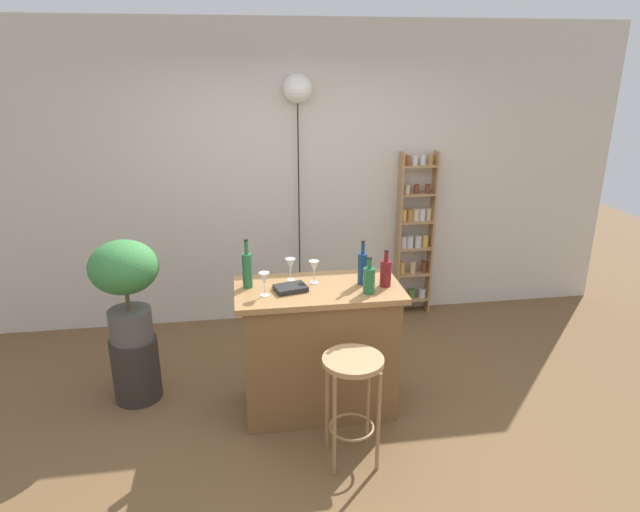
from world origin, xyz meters
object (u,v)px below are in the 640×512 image
Objects in this scene: bar_stool at (353,384)px; plant_stool at (136,369)px; wine_glass_right at (314,267)px; wine_glass_left at (264,279)px; cookbook at (291,288)px; wine_glass_center at (290,265)px; potted_plant at (125,280)px; bottle_soda_blue at (369,280)px; bottle_spirits_clear at (386,272)px; spice_shelf at (415,235)px; bottle_wine_red at (247,269)px; pendant_globe_light at (297,91)px; bottle_sauce_amber at (362,268)px.

bar_stool is 1.76m from plant_stool.
plant_stool is at bearing 169.83° from wine_glass_right.
wine_glass_left is 0.78× the size of cookbook.
potted_plant is at bearing 171.96° from wine_glass_center.
bottle_soda_blue is 0.18m from bottle_spirits_clear.
plant_stool is at bearing -154.86° from spice_shelf.
bottle_soda_blue is at bearing -143.86° from bottle_spirits_clear.
wine_glass_left is at bearing -57.67° from bottle_wine_red.
bottle_spirits_clear is (0.34, 0.55, 0.51)m from bar_stool.
pendant_globe_light reaches higher than wine_glass_right.
bar_stool is at bearing -121.54° from bottle_spirits_clear.
bottle_wine_red is (0.86, -0.24, 0.84)m from plant_stool.
cookbook is (-0.32, 0.57, 0.42)m from bar_stool.
wine_glass_left reaches higher than plant_stool.
potted_plant is at bearing 0.00° from plant_stool.
bottle_wine_red is at bearing 131.75° from bar_stool.
bottle_spirits_clear is at bearing -22.55° from bottle_sauce_amber.
bar_stool is at bearing -75.19° from cookbook.
potted_plant is 2.22m from pendant_globe_light.
wine_glass_right is 0.07× the size of pendant_globe_light.
bottle_sauce_amber is 0.92× the size of bottle_wine_red.
bar_stool is at bearing -107.09° from bottle_sauce_amber.
bottle_spirits_clear is 1.99m from pendant_globe_light.
wine_glass_center is at bearing 111.59° from bar_stool.
bottle_spirits_clear reaches higher than wine_glass_right.
wine_glass_right reaches higher than cookbook.
bottle_sauce_amber is 0.52m from cookbook.
cookbook is 2.00m from pendant_globe_light.
pendant_globe_light reaches higher than bottle_soda_blue.
bottle_wine_red is 0.15× the size of pendant_globe_light.
wine_glass_right is 0.23m from cookbook.
plant_stool is 1.86× the size of bottle_spirits_clear.
spice_shelf is 9.99× the size of wine_glass_center.
wine_glass_right is at bearing -10.17° from plant_stool.
plant_stool is at bearing 168.52° from bottle_spirits_clear.
bar_stool is 4.45× the size of wine_glass_right.
bottle_sauce_amber is 1.94× the size of wine_glass_left.
potted_plant is at bearing 147.86° from bar_stool.
bottle_wine_red is (-0.80, 0.23, 0.03)m from bottle_soda_blue.
wine_glass_left is 0.07× the size of pendant_globe_light.
bottle_wine_red is 1.65× the size of cookbook.
bottle_soda_blue is at bearing -15.83° from bottle_wine_red.
bottle_wine_red is 1.31× the size of bottle_spirits_clear.
spice_shelf is at bearing 49.73° from wine_glass_right.
plant_stool is 0.65× the size of potted_plant.
bottle_sauce_amber is 1.94× the size of wine_glass_right.
wine_glass_center is at bearing 14.46° from bottle_wine_red.
bottle_spirits_clear is (0.14, 0.10, 0.00)m from bottle_soda_blue.
bottle_soda_blue is 0.81× the size of bottle_sauce_amber.
wine_glass_center is (-0.50, 0.31, 0.02)m from bottle_soda_blue.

